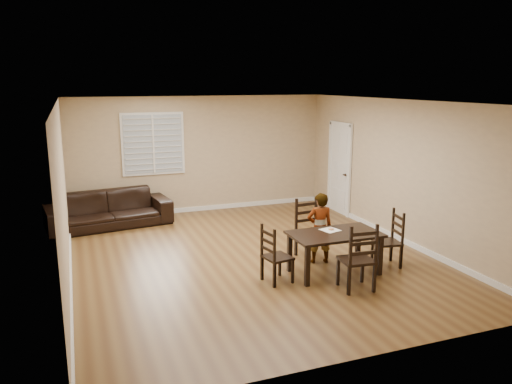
% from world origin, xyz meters
% --- Properties ---
extents(ground, '(7.00, 7.00, 0.00)m').
position_xyz_m(ground, '(0.00, 0.00, 0.00)').
color(ground, brown).
rests_on(ground, ground).
extents(room, '(6.04, 7.04, 2.72)m').
position_xyz_m(room, '(0.04, 0.18, 1.81)').
color(room, tan).
rests_on(room, ground).
extents(dining_table, '(1.44, 0.81, 0.67)m').
position_xyz_m(dining_table, '(1.00, -1.14, 0.58)').
color(dining_table, black).
rests_on(dining_table, ground).
extents(chair_near, '(0.51, 0.48, 1.03)m').
position_xyz_m(chair_near, '(0.98, -0.21, 0.47)').
color(chair_near, black).
rests_on(chair_near, ground).
extents(chair_far, '(0.50, 0.47, 1.03)m').
position_xyz_m(chair_far, '(0.99, -1.92, 0.47)').
color(chair_far, black).
rests_on(chair_far, ground).
extents(chair_left, '(0.45, 0.47, 0.91)m').
position_xyz_m(chair_left, '(-0.10, -1.16, 0.41)').
color(chair_left, black).
rests_on(chair_left, ground).
extents(chair_right, '(0.46, 0.49, 0.94)m').
position_xyz_m(chair_right, '(2.10, -1.16, 0.43)').
color(chair_right, black).
rests_on(chair_right, ground).
extents(child, '(0.48, 0.36, 1.22)m').
position_xyz_m(child, '(1.00, -0.62, 0.61)').
color(child, gray).
rests_on(child, ground).
extents(napkin, '(0.33, 0.33, 0.00)m').
position_xyz_m(napkin, '(1.00, -0.98, 0.68)').
color(napkin, '#EBE5CA').
rests_on(napkin, dining_table).
extents(donut, '(0.09, 0.09, 0.03)m').
position_xyz_m(donut, '(1.01, -0.98, 0.70)').
color(donut, '#D98A4E').
rests_on(donut, napkin).
extents(sofa, '(2.65, 1.33, 0.74)m').
position_xyz_m(sofa, '(-2.18, 2.87, 0.37)').
color(sofa, black).
rests_on(sofa, ground).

